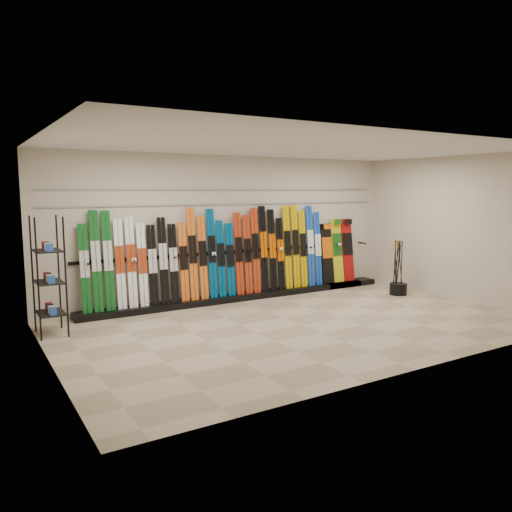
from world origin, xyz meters
TOP-DOWN VIEW (x-y plane):
  - floor at (0.00, 0.00)m, footprint 8.00×8.00m
  - back_wall at (0.00, 2.50)m, footprint 8.00×0.00m
  - left_wall at (-4.00, 0.00)m, footprint 0.00×5.00m
  - right_wall at (4.00, 0.00)m, footprint 0.00×5.00m
  - ceiling at (0.00, 0.00)m, footprint 8.00×8.00m
  - ski_rack_base at (0.22, 2.28)m, footprint 8.00×0.40m
  - skis at (-0.42, 2.32)m, footprint 5.38×0.21m
  - snowboards at (2.78, 2.35)m, footprint 0.95×0.23m
  - accessory_rack at (-3.75, 1.63)m, footprint 0.40×0.60m
  - pole_bin at (3.31, 0.92)m, footprint 0.38×0.38m
  - ski_poles at (3.29, 0.93)m, footprint 0.14×0.25m
  - slatwall_rail_0 at (0.00, 2.48)m, footprint 7.60×0.02m
  - slatwall_rail_1 at (0.00, 2.48)m, footprint 7.60×0.02m

SIDE VIEW (x-z plane):
  - floor at x=0.00m, z-range 0.00..0.00m
  - ski_rack_base at x=0.22m, z-range 0.00..0.12m
  - pole_bin at x=3.31m, z-range 0.00..0.25m
  - ski_poles at x=3.29m, z-range 0.02..1.20m
  - snowboards at x=2.78m, z-range 0.10..1.59m
  - accessory_rack at x=-3.75m, z-range 0.00..1.89m
  - skis at x=-0.42m, z-range 0.05..1.89m
  - back_wall at x=0.00m, z-range -2.50..5.50m
  - left_wall at x=-4.00m, z-range -1.00..4.00m
  - right_wall at x=4.00m, z-range -1.00..4.00m
  - slatwall_rail_0 at x=0.00m, z-range 1.98..2.02m
  - slatwall_rail_1 at x=0.00m, z-range 2.28..2.31m
  - ceiling at x=0.00m, z-range 3.00..3.00m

